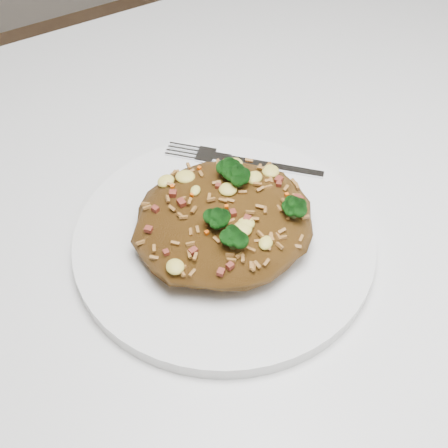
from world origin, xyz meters
The scene contains 4 objects.
dining_table centered at (0.00, 0.00, 0.66)m, with size 1.20×0.80×0.75m.
plate centered at (0.08, -0.03, 0.76)m, with size 0.27×0.27×0.01m, color white.
fried_rice centered at (0.08, -0.03, 0.79)m, with size 0.16×0.15×0.06m.
fork centered at (0.15, 0.04, 0.77)m, with size 0.13×0.12×0.00m.
Camera 1 is at (-0.11, -0.35, 1.19)m, focal length 50.00 mm.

